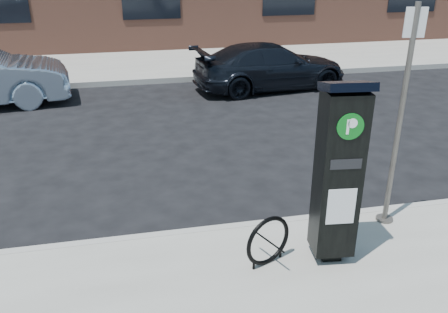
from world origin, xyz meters
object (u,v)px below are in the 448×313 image
object	(u,v)px
parking_kiosk	(338,172)
car_dark	(271,66)
sign_pole	(400,122)
bike_rack	(268,241)

from	to	relation	value
parking_kiosk	car_dark	xyz separation A→B (m)	(1.65, 7.78, -0.66)
car_dark	sign_pole	bearing A→B (deg)	167.76
bike_rack	car_dark	xyz separation A→B (m)	(2.41, 7.75, 0.16)
sign_pole	car_dark	distance (m)	7.25
parking_kiosk	sign_pole	world-z (taller)	sign_pole
car_dark	bike_rack	bearing A→B (deg)	155.15
sign_pole	bike_rack	size ratio (longest dim) A/B	4.58
parking_kiosk	bike_rack	distance (m)	1.11
parking_kiosk	car_dark	distance (m)	7.98
parking_kiosk	car_dark	bearing A→B (deg)	84.08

